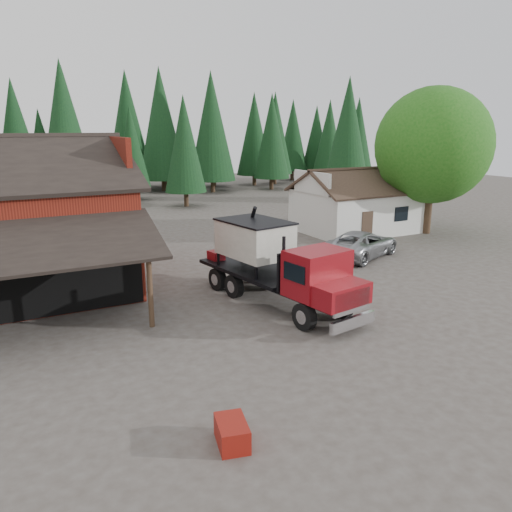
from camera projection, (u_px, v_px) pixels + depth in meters
name	position (u px, v px, depth m)	size (l,w,h in m)	color
ground	(304.00, 319.00, 19.93)	(120.00, 120.00, 0.00)	#443C35
farmhouse	(357.00, 208.00, 36.50)	(8.60, 6.42, 4.65)	silver
deciduous_tree	(433.00, 150.00, 34.66)	(8.00, 8.00, 10.20)	#382619
conifer_backdrop	(99.00, 195.00, 55.90)	(76.00, 16.00, 16.00)	black
near_pine_b	(184.00, 144.00, 46.85)	(3.96, 3.96, 10.40)	#382619
near_pine_c	(348.00, 133.00, 50.39)	(4.84, 4.84, 12.40)	#382619
near_pine_d	(65.00, 128.00, 45.39)	(5.28, 5.28, 13.40)	#382619
feed_truck	(276.00, 262.00, 21.28)	(3.76, 9.10, 3.99)	black
silver_car	(361.00, 244.00, 29.36)	(2.57, 5.57, 1.55)	#A1A4A8
equip_box	(232.00, 433.00, 12.00)	(0.70, 1.10, 0.60)	maroon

